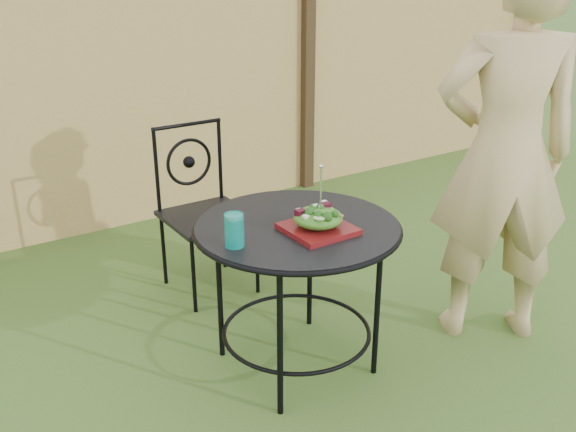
# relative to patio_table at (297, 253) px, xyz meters

# --- Properties ---
(ground) EXTENTS (60.00, 60.00, 0.00)m
(ground) POSITION_rel_patio_table_xyz_m (0.23, -0.06, -0.59)
(ground) COLOR #2B4B18
(ground) RESTS_ON ground
(fence) EXTENTS (8.00, 0.12, 1.90)m
(fence) POSITION_rel_patio_table_xyz_m (0.23, 2.13, 0.36)
(fence) COLOR #DEBB6D
(fence) RESTS_ON ground
(patio_table) EXTENTS (0.92, 0.92, 0.72)m
(patio_table) POSITION_rel_patio_table_xyz_m (0.00, 0.00, 0.00)
(patio_table) COLOR black
(patio_table) RESTS_ON ground
(patio_chair) EXTENTS (0.46, 0.46, 0.95)m
(patio_chair) POSITION_rel_patio_table_xyz_m (0.01, 0.96, -0.08)
(patio_chair) COLOR black
(patio_chair) RESTS_ON ground
(diner) EXTENTS (0.83, 0.75, 1.90)m
(diner) POSITION_rel_patio_table_xyz_m (0.99, -0.28, 0.36)
(diner) COLOR tan
(diner) RESTS_ON ground
(salad_plate) EXTENTS (0.27, 0.27, 0.02)m
(salad_plate) POSITION_rel_patio_table_xyz_m (0.03, -0.11, 0.15)
(salad_plate) COLOR #460A0D
(salad_plate) RESTS_ON patio_table
(salad) EXTENTS (0.21, 0.21, 0.08)m
(salad) POSITION_rel_patio_table_xyz_m (0.03, -0.11, 0.20)
(salad) COLOR #235614
(salad) RESTS_ON salad_plate
(fork) EXTENTS (0.01, 0.01, 0.18)m
(fork) POSITION_rel_patio_table_xyz_m (0.04, -0.11, 0.33)
(fork) COLOR silver
(fork) RESTS_ON salad
(drinking_glass) EXTENTS (0.08, 0.08, 0.14)m
(drinking_glass) POSITION_rel_patio_table_xyz_m (-0.34, -0.05, 0.21)
(drinking_glass) COLOR #0B8277
(drinking_glass) RESTS_ON patio_table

